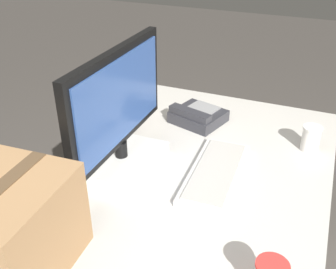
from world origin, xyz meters
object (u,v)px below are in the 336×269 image
Objects in this scene: monitor at (120,123)px; paper_cup_right at (311,138)px; desk_phone at (198,116)px; keyboard at (216,173)px; cardboard_box at (12,229)px.

paper_cup_right is (0.38, -0.60, -0.13)m from monitor.
monitor reaches higher than desk_phone.
monitor reaches higher than paper_cup_right.
keyboard is at bearing 137.12° from paper_cup_right.
desk_phone is 0.77× the size of cardboard_box.
paper_cup_right is (-0.05, -0.47, 0.02)m from desk_phone.
paper_cup_right is at bearing -79.27° from desk_phone.
desk_phone is at bearing -10.20° from cardboard_box.
monitor is at bearing 100.87° from keyboard.
keyboard is 0.68m from cardboard_box.
desk_phone is 0.94m from cardboard_box.
cardboard_box is (-0.92, 0.17, 0.10)m from desk_phone.
desk_phone is at bearing -17.85° from monitor.
cardboard_box is (-0.57, 0.35, 0.11)m from keyboard.
paper_cup_right is at bearing -45.24° from keyboard.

